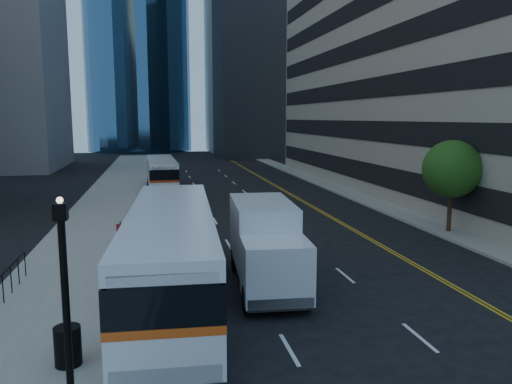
% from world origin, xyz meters
% --- Properties ---
extents(ground, '(160.00, 160.00, 0.00)m').
position_xyz_m(ground, '(0.00, 0.00, 0.00)').
color(ground, black).
rests_on(ground, ground).
extents(sidewalk_west, '(5.00, 90.00, 0.15)m').
position_xyz_m(sidewalk_west, '(-10.50, 25.00, 0.07)').
color(sidewalk_west, gray).
rests_on(sidewalk_west, ground).
extents(sidewalk_east, '(2.00, 90.00, 0.15)m').
position_xyz_m(sidewalk_east, '(9.00, 25.00, 0.07)').
color(sidewalk_east, gray).
rests_on(sidewalk_east, ground).
extents(street_tree, '(3.20, 3.20, 5.10)m').
position_xyz_m(street_tree, '(9.00, 8.00, 3.64)').
color(street_tree, '#332114').
rests_on(street_tree, sidewalk_east).
extents(lamp_post, '(0.28, 0.28, 4.56)m').
position_xyz_m(lamp_post, '(-9.00, -6.00, 2.72)').
color(lamp_post, black).
rests_on(lamp_post, sidewalk_west).
extents(bus_front, '(3.47, 12.96, 3.31)m').
position_xyz_m(bus_front, '(-6.60, 0.42, 1.81)').
color(bus_front, white).
rests_on(bus_front, ground).
extents(bus_rear, '(2.72, 10.87, 2.78)m').
position_xyz_m(bus_rear, '(-6.60, 28.87, 1.52)').
color(bus_rear, white).
rests_on(bus_rear, ground).
extents(box_truck, '(2.73, 6.76, 3.17)m').
position_xyz_m(box_truck, '(-2.99, 1.42, 1.67)').
color(box_truck, silver).
rests_on(box_truck, ground).
extents(trash_can, '(0.75, 0.75, 1.02)m').
position_xyz_m(trash_can, '(-9.39, -3.98, 0.66)').
color(trash_can, black).
rests_on(trash_can, sidewalk_west).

